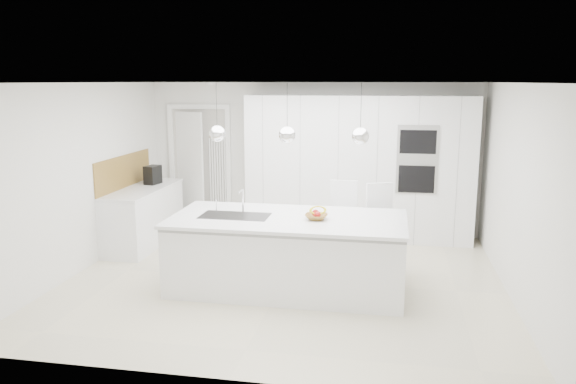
% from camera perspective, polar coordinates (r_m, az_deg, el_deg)
% --- Properties ---
extents(floor, '(5.50, 5.50, 0.00)m').
position_cam_1_polar(floor, '(7.32, -0.43, -8.94)').
color(floor, beige).
rests_on(floor, ground).
extents(wall_back, '(5.50, 0.00, 5.50)m').
position_cam_1_polar(wall_back, '(9.42, 2.41, 3.46)').
color(wall_back, silver).
rests_on(wall_back, ground).
extents(wall_left, '(0.00, 5.00, 5.00)m').
position_cam_1_polar(wall_left, '(7.96, -20.28, 1.34)').
color(wall_left, silver).
rests_on(wall_left, ground).
extents(ceiling, '(5.50, 5.50, 0.00)m').
position_cam_1_polar(ceiling, '(6.87, -0.46, 11.05)').
color(ceiling, white).
rests_on(ceiling, wall_back).
extents(tall_cabinets, '(3.60, 0.60, 2.30)m').
position_cam_1_polar(tall_cabinets, '(9.06, 7.16, 2.43)').
color(tall_cabinets, white).
rests_on(tall_cabinets, floor).
extents(oven_stack, '(0.62, 0.04, 1.05)m').
position_cam_1_polar(oven_stack, '(8.72, 12.99, 3.22)').
color(oven_stack, '#A5A5A8').
rests_on(oven_stack, tall_cabinets).
extents(doorway_frame, '(1.11, 0.08, 2.13)m').
position_cam_1_polar(doorway_frame, '(9.88, -8.90, 2.38)').
color(doorway_frame, white).
rests_on(doorway_frame, floor).
extents(hallway_door, '(0.76, 0.38, 2.00)m').
position_cam_1_polar(hallway_door, '(9.92, -10.36, 2.25)').
color(hallway_door, white).
rests_on(hallway_door, floor).
extents(radiator, '(0.32, 0.04, 1.40)m').
position_cam_1_polar(radiator, '(9.80, -7.12, 1.32)').
color(radiator, white).
rests_on(radiator, floor).
extents(left_base_cabinets, '(0.60, 1.80, 0.86)m').
position_cam_1_polar(left_base_cabinets, '(9.03, -14.43, -2.53)').
color(left_base_cabinets, white).
rests_on(left_base_cabinets, floor).
extents(left_worktop, '(0.62, 1.82, 0.04)m').
position_cam_1_polar(left_worktop, '(8.93, -14.57, 0.27)').
color(left_worktop, white).
rests_on(left_worktop, left_base_cabinets).
extents(oak_backsplash, '(0.02, 1.80, 0.50)m').
position_cam_1_polar(oak_backsplash, '(9.01, -16.32, 2.02)').
color(oak_backsplash, olive).
rests_on(oak_backsplash, wall_left).
extents(island_base, '(2.80, 1.20, 0.86)m').
position_cam_1_polar(island_base, '(6.88, -0.08, -6.47)').
color(island_base, white).
rests_on(island_base, floor).
extents(island_worktop, '(2.84, 1.40, 0.04)m').
position_cam_1_polar(island_worktop, '(6.80, -0.01, -2.73)').
color(island_worktop, white).
rests_on(island_worktop, island_base).
extents(island_sink, '(0.84, 0.44, 0.18)m').
position_cam_1_polar(island_sink, '(6.91, -5.39, -3.07)').
color(island_sink, '#3F3F42').
rests_on(island_sink, island_worktop).
extents(island_tap, '(0.02, 0.02, 0.30)m').
position_cam_1_polar(island_tap, '(7.04, -4.60, -0.88)').
color(island_tap, white).
rests_on(island_tap, island_worktop).
extents(pendant_left, '(0.20, 0.20, 0.20)m').
position_cam_1_polar(pendant_left, '(6.79, -7.20, 5.89)').
color(pendant_left, white).
rests_on(pendant_left, ceiling).
extents(pendant_mid, '(0.20, 0.20, 0.20)m').
position_cam_1_polar(pendant_mid, '(6.58, -0.08, 5.81)').
color(pendant_mid, white).
rests_on(pendant_mid, ceiling).
extents(pendant_right, '(0.20, 0.20, 0.20)m').
position_cam_1_polar(pendant_right, '(6.48, 7.36, 5.63)').
color(pendant_right, white).
rests_on(pendant_right, ceiling).
extents(fruit_bowl, '(0.27, 0.27, 0.07)m').
position_cam_1_polar(fruit_bowl, '(6.68, 2.89, -2.53)').
color(fruit_bowl, olive).
rests_on(fruit_bowl, island_worktop).
extents(espresso_machine, '(0.22, 0.30, 0.29)m').
position_cam_1_polar(espresso_machine, '(9.22, -13.58, 1.71)').
color(espresso_machine, black).
rests_on(espresso_machine, left_worktop).
extents(bar_stool_left, '(0.41, 0.56, 1.19)m').
position_cam_1_polar(bar_stool_left, '(7.60, 5.53, -3.51)').
color(bar_stool_left, white).
rests_on(bar_stool_left, floor).
extents(bar_stool_right, '(0.58, 0.66, 1.19)m').
position_cam_1_polar(bar_stool_right, '(7.49, 9.15, -3.83)').
color(bar_stool_right, white).
rests_on(bar_stool_right, floor).
extents(apple_a, '(0.08, 0.08, 0.08)m').
position_cam_1_polar(apple_a, '(6.64, 3.00, -2.30)').
color(apple_a, red).
rests_on(apple_a, fruit_bowl).
extents(apple_b, '(0.09, 0.09, 0.09)m').
position_cam_1_polar(apple_b, '(6.70, 2.82, -2.15)').
color(apple_b, red).
rests_on(apple_b, fruit_bowl).
extents(apple_c, '(0.07, 0.07, 0.07)m').
position_cam_1_polar(apple_c, '(6.72, 2.86, -2.17)').
color(apple_c, red).
rests_on(apple_c, fruit_bowl).
extents(banana_bunch, '(0.23, 0.17, 0.21)m').
position_cam_1_polar(banana_bunch, '(6.66, 3.06, -1.87)').
color(banana_bunch, yellow).
rests_on(banana_bunch, fruit_bowl).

